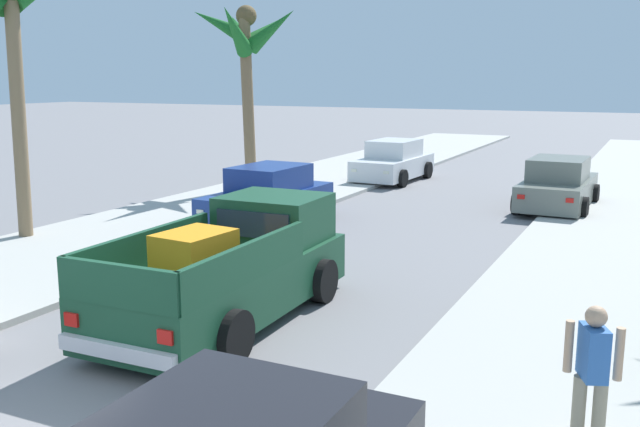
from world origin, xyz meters
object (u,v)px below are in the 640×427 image
Objects in this scene: palm_tree_left_back at (6,1)px; pedestrian at (592,369)px; car_right_mid at (268,197)px; car_right_near at (558,186)px; palm_tree_right_fore at (247,43)px; car_left_near at (393,162)px; pickup_truck at (233,270)px.

palm_tree_left_back is 14.63m from pedestrian.
car_right_mid is 2.72× the size of pedestrian.
pedestrian reaches higher than car_right_near.
palm_tree_right_fore is at bearing 133.20° from pedestrian.
pedestrian reaches higher than car_right_mid.
car_left_near is 1.00× the size of car_right_near.
palm_tree_left_back is at bearing -109.25° from car_left_near.
car_right_mid is 6.69m from palm_tree_right_fore.
car_right_mid is at bearing 44.97° from palm_tree_left_back.
palm_tree_left_back is (-4.57, -13.08, 4.83)m from car_left_near.
car_left_near is at bearing 100.91° from pickup_truck.
palm_tree_left_back reaches higher than car_left_near.
palm_tree_right_fore is at bearing -126.19° from car_left_near.
car_left_near is at bearing 53.81° from palm_tree_right_fore.
pickup_truck is 3.30× the size of pedestrian.
pedestrian is at bearing -44.34° from car_right_mid.
pickup_truck is 9.28m from palm_tree_left_back.
car_right_mid is at bearing 135.66° from pedestrian.
palm_tree_right_fore is (-3.43, -4.69, 4.23)m from car_left_near.
pickup_truck is at bearing -59.43° from palm_tree_right_fore.
car_left_near is 0.64× the size of palm_tree_left_back.
pickup_truck is at bearing 161.14° from pedestrian.
palm_tree_right_fore is 8.49m from palm_tree_left_back.
car_right_mid is 0.64× the size of palm_tree_left_back.
car_left_near is at bearing 70.75° from palm_tree_left_back.
car_left_near is (-3.00, 15.58, -0.08)m from pickup_truck.
car_left_near is 0.70× the size of palm_tree_right_fore.
palm_tree_right_fore reaches higher than pedestrian.
palm_tree_left_back is (-1.14, -8.39, 0.60)m from palm_tree_right_fore.
pedestrian is at bearing -63.84° from car_left_near.
palm_tree_right_fore is at bearing 127.29° from car_right_mid.
palm_tree_right_fore is at bearing -172.39° from car_right_near.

